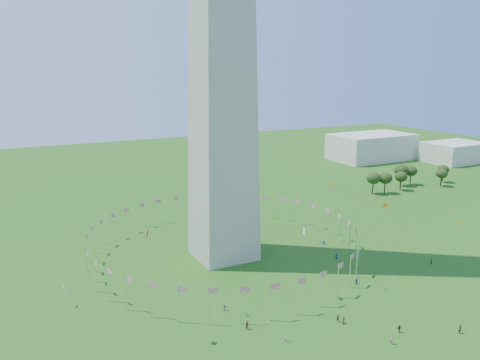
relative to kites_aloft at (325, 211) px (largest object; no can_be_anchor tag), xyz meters
name	(u,v)px	position (x,y,z in m)	size (l,w,h in m)	color
ground	(323,336)	(-15.60, -21.39, -19.89)	(600.00, 600.00, 0.00)	#1E4E12
flag_ring	(224,242)	(-15.60, 28.61, -15.39)	(80.24, 80.24, 9.00)	silver
gov_building_east_a	(371,147)	(134.40, 128.61, -11.89)	(50.00, 30.00, 16.00)	beige
gov_building_east_b	(455,152)	(174.40, 98.61, -13.89)	(35.00, 25.00, 12.00)	beige
crowd	(355,323)	(-6.97, -21.67, -18.99)	(95.32, 64.97, 2.05)	#52121B
kites_aloft	(325,211)	(0.00, 0.00, 0.00)	(120.52, 79.25, 37.80)	orange
tree_line_east	(405,179)	(96.84, 64.18, -15.11)	(53.17, 15.57, 10.58)	#2A4617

